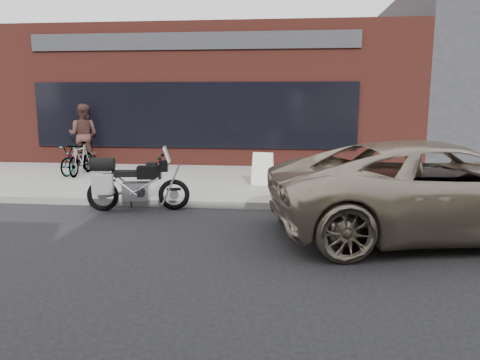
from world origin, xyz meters
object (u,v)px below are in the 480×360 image
minivan (441,189)px  cafe_table (84,154)px  bicycle_front (78,160)px  sandwich_sign (263,169)px  cafe_patron_left (83,135)px  bicycle_rear (81,159)px  motorcycle (131,183)px

minivan → cafe_table: (-8.82, 5.92, -0.26)m
bicycle_front → sandwich_sign: 5.30m
bicycle_front → minivan: bearing=-19.8°
cafe_table → cafe_patron_left: 0.58m
cafe_table → cafe_patron_left: cafe_patron_left is taller
bicycle_rear → minivan: bearing=-28.0°
minivan → cafe_table: 10.63m
minivan → bicycle_rear: 9.19m
bicycle_rear → cafe_patron_left: (-0.70, 1.75, 0.50)m
bicycle_rear → cafe_table: bearing=111.5°
bicycle_rear → bicycle_front: bearing=134.8°
minivan → cafe_table: minivan is taller
sandwich_sign → minivan: bearing=-37.6°
motorcycle → cafe_table: (-3.19, 4.86, -0.04)m
motorcycle → cafe_patron_left: (-3.22, 4.94, 0.54)m
minivan → bicycle_rear: bearing=51.3°
minivan → cafe_patron_left: bearing=44.7°
motorcycle → minivan: 5.73m
motorcycle → cafe_table: bearing=113.4°
motorcycle → sandwich_sign: size_ratio=2.60×
cafe_patron_left → bicycle_rear: bearing=110.3°
motorcycle → minivan: minivan is taller
bicycle_front → bicycle_rear: bearing=-36.5°
bicycle_front → cafe_patron_left: size_ratio=0.79×
motorcycle → bicycle_front: (-2.70, 3.37, -0.01)m
motorcycle → bicycle_front: 4.31m
motorcycle → bicycle_front: size_ratio=1.35×
motorcycle → cafe_table: size_ratio=2.87×
cafe_table → sandwich_sign: bearing=-23.9°
sandwich_sign → cafe_patron_left: size_ratio=0.41×
cafe_patron_left → sandwich_sign: bearing=154.0°
motorcycle → bicycle_front: bearing=118.9°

